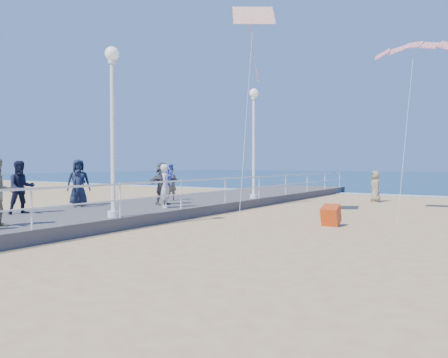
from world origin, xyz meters
The scene contains 17 objects.
ground centered at (0.00, 0.00, 0.00)m, with size 160.00×160.00×0.00m, color #DBAF72.
surf_line centered at (0.00, 20.50, 0.03)m, with size 160.00×1.20×0.04m, color silver.
boardwalk centered at (-7.50, 0.00, 0.20)m, with size 5.00×44.00×0.40m, color #635E5A.
railing centered at (-5.05, 0.00, 1.25)m, with size 0.05×42.00×0.55m.
lamp_post_mid centered at (-5.35, 0.00, 3.66)m, with size 0.44×0.44×5.32m.
lamp_post_far centered at (-5.35, 9.00, 3.66)m, with size 0.44×0.44×5.32m.
woman_holding_toddler centered at (-5.89, 3.13, 1.23)m, with size 0.61×0.40×1.67m, color silver.
toddler_held centered at (-5.74, 3.28, 1.66)m, with size 0.40×0.31×0.82m, color blue.
spectator_0 centered at (-8.89, 1.50, 1.13)m, with size 0.53×0.35×1.46m, color #192038.
spectator_4 centered at (-9.46, 1.93, 1.33)m, with size 0.91×0.59×1.86m, color #1A2539.
spectator_5 centered at (-6.89, 4.08, 1.28)m, with size 1.63×0.52×1.75m, color #5D5B61.
spectator_6 centered at (-7.90, 5.86, 1.16)m, with size 0.56×0.37×1.53m, color #7E6A57.
spectator_7 centered at (-8.64, -1.05, 1.29)m, with size 0.87×0.67×1.78m, color #161B32.
beach_walker_c centered at (-1.02, 14.85, 0.85)m, with size 0.83×0.54×1.70m, color gray.
box_kite centered at (0.09, 4.55, 0.30)m, with size 0.55×0.55×0.60m, color red.
kite_parafoil centered at (1.80, 9.09, 6.76)m, with size 3.07×0.90×0.30m, color red, non-canonical shape.
kite_diamond_redwhite centered at (-3.05, 4.86, 7.63)m, with size 1.54×1.54×0.02m, color orange.
Camera 1 is at (5.04, -9.53, 2.08)m, focal length 35.00 mm.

